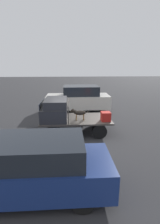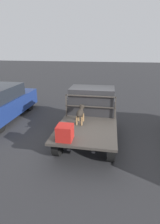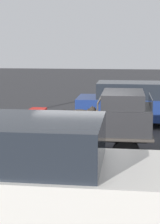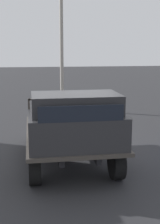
{
  "view_description": "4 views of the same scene",
  "coord_description": "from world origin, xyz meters",
  "px_view_note": "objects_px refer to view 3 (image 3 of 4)",
  "views": [
    {
      "loc": [
        0.34,
        8.83,
        3.63
      ],
      "look_at": [
        -0.2,
        0.29,
        1.22
      ],
      "focal_mm": 28.0,
      "sensor_mm": 36.0,
      "label": 1
    },
    {
      "loc": [
        -5.95,
        -0.73,
        3.38
      ],
      "look_at": [
        -0.2,
        0.29,
        1.22
      ],
      "focal_mm": 28.0,
      "sensor_mm": 36.0,
      "label": 2
    },
    {
      "loc": [
        1.11,
        -10.14,
        3.09
      ],
      "look_at": [
        -0.2,
        0.29,
        1.22
      ],
      "focal_mm": 60.0,
      "sensor_mm": 36.0,
      "label": 3
    },
    {
      "loc": [
        7.23,
        -0.91,
        2.76
      ],
      "look_at": [
        -0.2,
        0.29,
        1.22
      ],
      "focal_mm": 50.0,
      "sensor_mm": 36.0,
      "label": 4
    }
  ],
  "objects_px": {
    "dog": "(83,113)",
    "parked_pickup_far": "(31,179)",
    "flatbed_truck": "(86,136)",
    "cargo_crate": "(38,116)",
    "parked_sedan": "(133,104)"
  },
  "relations": [
    {
      "from": "dog",
      "to": "flatbed_truck",
      "type": "bearing_deg",
      "value": -51.87
    },
    {
      "from": "dog",
      "to": "parked_sedan",
      "type": "height_order",
      "value": "parked_sedan"
    },
    {
      "from": "cargo_crate",
      "to": "parked_pickup_far",
      "type": "bearing_deg",
      "value": -77.76
    },
    {
      "from": "flatbed_truck",
      "to": "parked_sedan",
      "type": "height_order",
      "value": "parked_sedan"
    },
    {
      "from": "dog",
      "to": "cargo_crate",
      "type": "height_order",
      "value": "dog"
    },
    {
      "from": "dog",
      "to": "cargo_crate",
      "type": "xyz_separation_m",
      "value": [
        -1.37,
        0.22,
        -0.16
      ]
    },
    {
      "from": "cargo_crate",
      "to": "parked_sedan",
      "type": "distance_m",
      "value": 4.93
    },
    {
      "from": "parked_sedan",
      "to": "parked_pickup_far",
      "type": "bearing_deg",
      "value": -99.78
    },
    {
      "from": "flatbed_truck",
      "to": "parked_pickup_far",
      "type": "bearing_deg",
      "value": -95.05
    },
    {
      "from": "parked_sedan",
      "to": "cargo_crate",
      "type": "bearing_deg",
      "value": -124.17
    },
    {
      "from": "dog",
      "to": "parked_pickup_far",
      "type": "height_order",
      "value": "parked_pickup_far"
    },
    {
      "from": "flatbed_truck",
      "to": "dog",
      "type": "distance_m",
      "value": 0.68
    },
    {
      "from": "cargo_crate",
      "to": "flatbed_truck",
      "type": "bearing_deg",
      "value": -19.05
    },
    {
      "from": "dog",
      "to": "cargo_crate",
      "type": "relative_size",
      "value": 2.12
    },
    {
      "from": "dog",
      "to": "cargo_crate",
      "type": "distance_m",
      "value": 1.39
    }
  ]
}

